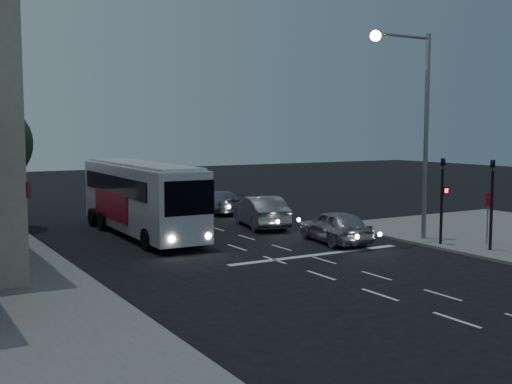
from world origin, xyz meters
TOP-DOWN VIEW (x-y plane):
  - ground at (0.00, 0.00)m, footprint 120.00×120.00m
  - road_markings at (1.29, 3.31)m, footprint 8.00×30.55m
  - tour_bus at (-2.35, 10.17)m, footprint 2.67×11.22m
  - car_suv at (4.29, 3.80)m, footprint 2.36×4.51m
  - car_sedan_a at (3.78, 9.38)m, footprint 2.79×5.13m
  - car_sedan_b at (4.55, 15.52)m, footprint 2.55×4.80m
  - traffic_signal_main at (7.60, 0.78)m, footprint 0.25×0.35m
  - traffic_signal_side at (8.30, -1.20)m, footprint 0.18×0.15m
  - regulatory_sign at (9.30, -0.24)m, footprint 0.45×0.12m
  - streetlight at (7.34, 2.20)m, footprint 3.32×0.44m

SIDE VIEW (x-z plane):
  - ground at x=0.00m, z-range 0.00..0.00m
  - road_markings at x=1.29m, z-range 0.00..0.01m
  - car_sedan_b at x=4.55m, z-range 0.00..1.33m
  - car_suv at x=4.29m, z-range 0.00..1.46m
  - car_sedan_a at x=3.78m, z-range 0.00..1.60m
  - regulatory_sign at x=9.30m, z-range 0.50..2.70m
  - tour_bus at x=-2.35m, z-range 0.14..3.57m
  - traffic_signal_main at x=7.60m, z-range 0.37..4.47m
  - traffic_signal_side at x=8.30m, z-range 0.37..4.47m
  - streetlight at x=7.34m, z-range 1.23..10.23m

